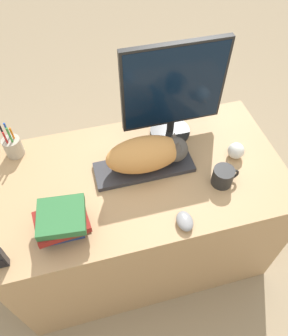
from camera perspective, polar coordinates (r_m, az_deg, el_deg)
The scene contains 10 objects.
ground_plane at distance 2.05m, azimuth 2.39°, elevation -22.44°, with size 12.00×12.00×0.00m, color #998466.
desk at distance 1.84m, azimuth -0.45°, elevation -8.38°, with size 1.36×0.73×0.76m.
keyboard at distance 1.53m, azimuth 0.00°, elevation 0.13°, with size 0.46×0.16×0.02m.
cat at distance 1.46m, azimuth 0.87°, elevation 2.54°, with size 0.38×0.17×0.16m.
monitor at distance 1.53m, azimuth 5.20°, elevation 13.32°, with size 0.49×0.20×0.50m.
computer_mouse at distance 1.37m, azimuth 7.11°, elevation -9.16°, with size 0.07×0.09×0.04m.
coffee_mug at distance 1.50m, azimuth 13.64°, elevation -1.43°, with size 0.13×0.09×0.09m.
pen_cup at distance 1.68m, azimuth -21.85°, elevation 3.54°, with size 0.09×0.09×0.21m.
baseball at distance 1.62m, azimuth 15.73°, elevation 2.92°, with size 0.08×0.08×0.08m.
book_stack at distance 1.34m, azimuth -14.07°, elevation -9.10°, with size 0.22×0.19×0.13m.
Camera 1 is at (-0.22, -0.53, 1.97)m, focal length 35.00 mm.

